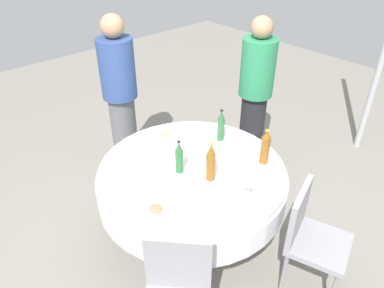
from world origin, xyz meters
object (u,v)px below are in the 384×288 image
(wine_glass_west, at_px, (175,149))
(plate_rear, at_px, (227,153))
(bottle_green_outer, at_px, (221,126))
(bottle_amber_west, at_px, (211,163))
(dining_table, at_px, (192,183))
(person_left, at_px, (120,95))
(plate_south, at_px, (156,210))
(wine_glass_east, at_px, (249,183))
(wine_glass_mid, at_px, (208,150))
(bottle_green_left, at_px, (179,158))
(person_far, at_px, (255,93))
(bottle_amber_far, at_px, (265,148))
(chair_front, at_px, (310,233))
(plate_near, at_px, (165,136))

(wine_glass_west, xyz_separation_m, plate_rear, (0.20, 0.38, -0.11))
(bottle_green_outer, bearing_deg, bottle_amber_west, -53.31)
(dining_table, distance_m, person_left, 1.27)
(dining_table, xyz_separation_m, bottle_amber_west, (0.19, 0.01, 0.30))
(plate_south, xyz_separation_m, plate_rear, (-0.15, 0.83, -0.00))
(plate_rear, bearing_deg, plate_south, -80.10)
(bottle_amber_west, xyz_separation_m, wine_glass_east, (0.30, 0.07, -0.04))
(plate_south, bearing_deg, wine_glass_mid, 104.77)
(wine_glass_mid, relative_size, plate_rear, 0.63)
(dining_table, xyz_separation_m, wine_glass_mid, (0.03, 0.14, 0.26))
(wine_glass_east, distance_m, plate_south, 0.66)
(wine_glass_east, bearing_deg, bottle_green_left, -160.94)
(wine_glass_east, xyz_separation_m, person_left, (-1.72, 0.07, 0.02))
(bottle_amber_west, bearing_deg, person_far, 116.25)
(wine_glass_east, bearing_deg, wine_glass_west, -169.18)
(wine_glass_west, height_order, wine_glass_mid, same)
(bottle_amber_far, bearing_deg, plate_south, -97.36)
(dining_table, bearing_deg, bottle_amber_far, 55.90)
(wine_glass_west, bearing_deg, bottle_amber_west, 8.70)
(bottle_amber_west, xyz_separation_m, person_left, (-1.41, 0.14, -0.02))
(bottle_green_outer, height_order, person_far, person_far)
(wine_glass_west, xyz_separation_m, person_far, (-0.26, 1.27, -0.02))
(dining_table, relative_size, plate_rear, 5.93)
(dining_table, xyz_separation_m, plate_south, (0.19, -0.50, 0.16))
(wine_glass_mid, xyz_separation_m, plate_rear, (0.02, 0.20, -0.11))
(dining_table, relative_size, person_far, 0.92)
(bottle_amber_far, distance_m, wine_glass_east, 0.43)
(bottle_green_left, bearing_deg, bottle_green_outer, 100.96)
(bottle_amber_west, relative_size, chair_front, 0.37)
(bottle_amber_west, bearing_deg, dining_table, -176.10)
(bottle_green_outer, xyz_separation_m, person_far, (-0.27, 0.78, -0.03))
(plate_south, distance_m, plate_near, 0.93)
(bottle_green_left, xyz_separation_m, wine_glass_east, (0.53, 0.18, -0.02))
(chair_front, bearing_deg, plate_rear, -111.03)
(bottle_amber_far, xyz_separation_m, person_far, (-0.73, 0.76, -0.04))
(bottle_green_outer, bearing_deg, wine_glass_east, -30.38)
(wine_glass_west, bearing_deg, wine_glass_mid, 44.02)
(wine_glass_mid, distance_m, person_left, 1.25)
(plate_near, xyz_separation_m, plate_rear, (0.55, 0.21, -0.00))
(person_left, bearing_deg, plate_rear, -74.62)
(bottle_amber_far, relative_size, wine_glass_mid, 1.89)
(bottle_green_left, height_order, plate_rear, bottle_green_left)
(dining_table, distance_m, bottle_green_left, 0.29)
(wine_glass_east, bearing_deg, plate_rear, 150.27)
(person_left, bearing_deg, plate_near, -84.54)
(wine_glass_mid, bearing_deg, bottle_amber_far, 48.88)
(wine_glass_west, distance_m, plate_south, 0.58)
(bottle_green_left, bearing_deg, person_far, 105.90)
(dining_table, xyz_separation_m, person_left, (-1.23, 0.15, 0.28))
(dining_table, height_order, wine_glass_mid, wine_glass_mid)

